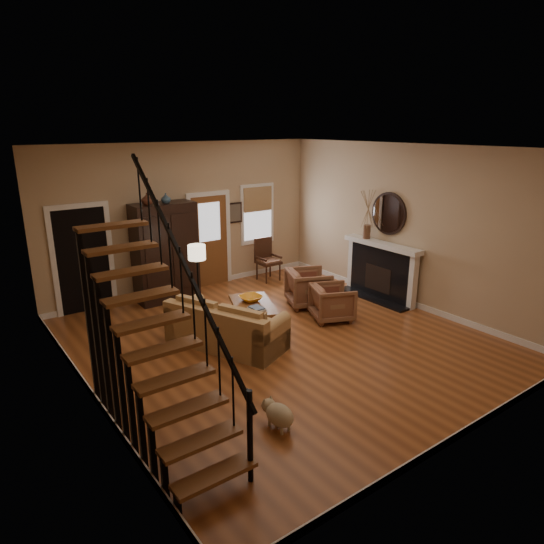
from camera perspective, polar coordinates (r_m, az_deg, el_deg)
room at (r=9.32m, az=-7.53°, el=3.53°), size 7.00×7.33×3.30m
staircase at (r=5.67m, az=-13.56°, el=-4.74°), size 0.94×2.80×3.20m
fireplace at (r=10.73m, az=12.85°, el=0.81°), size 0.33×1.95×2.30m
armoire at (r=10.52m, az=-12.46°, el=2.27°), size 1.30×0.60×2.10m
vase_a at (r=10.07m, az=-14.48°, el=8.31°), size 0.24×0.24×0.25m
vase_b at (r=10.22m, az=-12.38°, el=8.47°), size 0.20×0.20×0.21m
sofa at (r=8.34m, az=-5.40°, el=-6.21°), size 1.61×2.21×0.76m
coffee_table at (r=9.08m, az=-2.24°, el=-5.13°), size 1.12×1.40×0.47m
bowl at (r=9.12m, az=-2.53°, el=-3.10°), size 0.42×0.42×0.10m
books at (r=8.69m, az=-1.81°, el=-4.30°), size 0.22×0.31×0.06m
armchair_left at (r=9.46m, az=7.11°, el=-3.58°), size 1.00×0.98×0.70m
armchair_right at (r=10.13m, az=4.31°, el=-1.86°), size 1.11×1.09×0.77m
floor_lamp at (r=9.44m, az=-8.68°, el=-1.20°), size 0.39×0.39×1.47m
side_chair at (r=11.71m, az=-0.44°, el=1.43°), size 0.54×0.54×1.02m
dog at (r=6.28m, az=0.91°, el=-16.65°), size 0.31×0.49×0.34m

